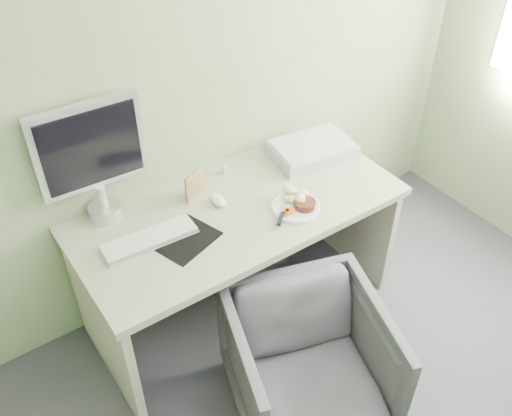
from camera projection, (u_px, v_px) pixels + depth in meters
wall_back at (190, 58)px, 2.58m from camera, size 3.50×0.00×3.50m
desk at (239, 235)px, 2.86m from camera, size 1.60×0.75×0.73m
plate at (296, 207)px, 2.73m from camera, size 0.24×0.24×0.01m
steak at (305, 204)px, 2.71m from camera, size 0.12×0.12×0.03m
potato_pile at (293, 194)px, 2.75m from camera, size 0.12×0.09×0.06m
carrot_heap at (288, 210)px, 2.68m from camera, size 0.06×0.05×0.03m
steak_knife at (282, 214)px, 2.66m from camera, size 0.18×0.16×0.02m
mousepad at (184, 238)px, 2.57m from camera, size 0.33×0.31×0.00m
keyboard at (149, 238)px, 2.55m from camera, size 0.43×0.15×0.02m
computer_mouse at (218, 200)px, 2.75m from camera, size 0.06×0.11×0.04m
photo_frame at (194, 186)px, 2.75m from camera, size 0.12×0.06×0.15m
eyedrop_bottle at (224, 169)px, 2.93m from camera, size 0.02×0.02×0.07m
scanner at (312, 150)px, 3.06m from camera, size 0.46×0.34×0.07m
monitor at (92, 156)px, 2.49m from camera, size 0.49×0.15×0.59m
desk_chair at (309, 364)px, 2.55m from camera, size 0.84×0.85×0.62m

